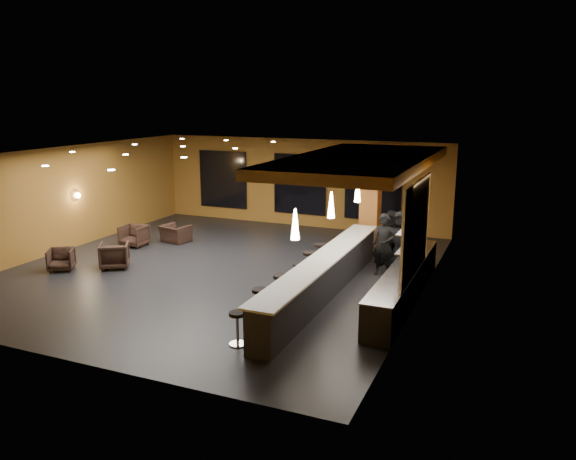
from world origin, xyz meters
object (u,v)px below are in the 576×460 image
at_px(prep_counter, 404,284).
at_px(bar_stool_5, 320,253).
at_px(staff_a, 384,245).
at_px(bar_stool_6, 338,246).
at_px(pendant_0, 295,224).
at_px(pendant_1, 331,205).
at_px(bar_stool_4, 309,262).
at_px(bar_counter, 324,278).
at_px(armchair_b, 114,255).
at_px(column, 371,201).
at_px(pendant_2, 358,191).
at_px(armchair_d, 175,234).
at_px(staff_c, 400,241).
at_px(bar_stool_1, 260,300).
at_px(bar_stool_2, 281,286).
at_px(staff_b, 392,240).
at_px(bar_stool_3, 300,274).
at_px(bar_stool_0, 237,324).
at_px(armchair_c, 134,236).

height_order(prep_counter, bar_stool_5, prep_counter).
xyz_separation_m(staff_a, bar_stool_6, (-1.68, 0.97, -0.45)).
distance_m(prep_counter, pendant_0, 3.73).
bearing_deg(pendant_1, bar_stool_4, 140.29).
bearing_deg(prep_counter, bar_counter, -165.96).
relative_size(bar_counter, pendant_0, 11.43).
bearing_deg(bar_counter, armchair_b, -178.97).
bearing_deg(column, armchair_b, -144.92).
relative_size(pendant_2, bar_stool_4, 0.89).
relative_size(bar_counter, armchair_d, 8.42).
xyz_separation_m(bar_counter, column, (0.00, 4.60, 1.25)).
xyz_separation_m(staff_c, bar_stool_1, (-2.17, -5.18, -0.41)).
height_order(bar_stool_2, bar_stool_4, bar_stool_2).
bearing_deg(bar_stool_1, armchair_d, 137.92).
xyz_separation_m(pendant_2, staff_b, (1.08, 0.16, -1.46)).
height_order(staff_c, bar_stool_3, staff_c).
relative_size(pendant_0, staff_a, 0.38).
distance_m(bar_counter, staff_c, 3.34).
relative_size(staff_b, bar_stool_6, 2.44).
distance_m(bar_stool_4, bar_stool_6, 2.11).
bearing_deg(bar_stool_0, bar_stool_6, 89.96).
bearing_deg(pendant_0, bar_stool_2, 129.21).
xyz_separation_m(prep_counter, armchair_c, (-9.79, 1.70, -0.06)).
bearing_deg(bar_stool_5, bar_stool_6, 75.90).
relative_size(pendant_2, bar_stool_1, 0.90).
bearing_deg(prep_counter, bar_stool_1, -136.63).
height_order(bar_stool_3, bar_stool_6, bar_stool_3).
xyz_separation_m(armchair_d, bar_stool_1, (5.99, -5.41, 0.19)).
relative_size(armchair_d, bar_stool_4, 1.21).
bearing_deg(bar_stool_3, staff_b, 59.57).
bearing_deg(staff_b, armchair_d, 174.64).
height_order(armchair_c, bar_stool_5, bar_stool_5).
bearing_deg(bar_stool_0, bar_stool_3, 90.62).
bearing_deg(bar_stool_2, bar_stool_6, 88.74).
bearing_deg(armchair_c, column, 15.01).
distance_m(bar_counter, armchair_b, 6.72).
bearing_deg(bar_stool_0, staff_b, 75.31).
xyz_separation_m(bar_counter, armchair_d, (-6.80, 3.25, -0.19)).
height_order(pendant_2, bar_stool_6, pendant_2).
distance_m(staff_c, bar_stool_0, 6.88).
bearing_deg(staff_b, pendant_2, -176.24).
height_order(prep_counter, staff_c, staff_c).
xyz_separation_m(staff_a, bar_stool_0, (-1.68, -5.89, -0.45)).
relative_size(prep_counter, armchair_b, 7.01).
distance_m(bar_counter, prep_counter, 2.06).
height_order(bar_counter, staff_a, staff_a).
relative_size(bar_counter, staff_c, 4.40).
relative_size(pendant_0, armchair_d, 0.74).
distance_m(staff_c, bar_stool_6, 2.10).
relative_size(staff_b, armchair_d, 1.87).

